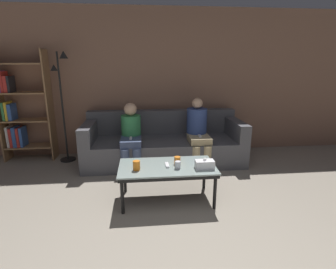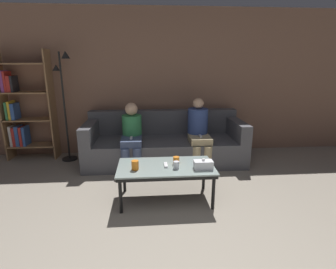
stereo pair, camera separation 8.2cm
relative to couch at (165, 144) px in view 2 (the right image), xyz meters
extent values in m
cube|color=#8C6651|center=(0.00, 0.56, 1.00)|extent=(12.00, 0.06, 2.60)
cube|color=#515156|center=(0.00, -0.06, -0.09)|extent=(2.64, 0.99, 0.42)
cube|color=#515156|center=(0.00, 0.33, 0.33)|extent=(2.64, 0.20, 0.42)
cube|color=#515156|center=(-1.23, -0.06, 0.26)|extent=(0.18, 0.99, 0.30)
cube|color=#515156|center=(1.23, -0.06, 0.26)|extent=(0.18, 0.99, 0.30)
cube|color=#8C9E99|center=(-0.08, -1.37, 0.14)|extent=(1.16, 0.62, 0.02)
cube|color=black|center=(-0.08, -1.37, 0.12)|extent=(1.14, 0.61, 0.04)
cylinder|color=black|center=(-0.61, -1.63, -0.10)|extent=(0.04, 0.04, 0.40)
cylinder|color=black|center=(0.45, -1.63, -0.10)|extent=(0.04, 0.04, 0.40)
cylinder|color=black|center=(-0.61, -1.11, -0.10)|extent=(0.04, 0.04, 0.40)
cylinder|color=black|center=(0.45, -1.11, -0.10)|extent=(0.04, 0.04, 0.40)
cylinder|color=orange|center=(0.05, -1.32, 0.20)|extent=(0.08, 0.08, 0.09)
cylinder|color=silver|center=(0.04, -1.46, 0.20)|extent=(0.07, 0.07, 0.09)
cylinder|color=orange|center=(-0.44, -1.46, 0.21)|extent=(0.08, 0.08, 0.11)
cube|color=white|center=(0.35, -1.49, 0.20)|extent=(0.22, 0.12, 0.10)
sphere|color=white|center=(0.35, -1.49, 0.27)|extent=(0.04, 0.04, 0.04)
cube|color=white|center=(-0.08, -1.37, 0.16)|extent=(0.04, 0.15, 0.02)
cube|color=#9E754C|center=(-2.74, 0.33, 0.64)|extent=(0.02, 0.32, 1.88)
cube|color=#9E754C|center=(-1.93, 0.33, 0.64)|extent=(0.02, 0.32, 1.88)
cube|color=#9E754C|center=(-2.33, 0.33, -0.07)|extent=(0.81, 0.32, 0.02)
cube|color=silver|center=(-2.66, 0.33, 0.12)|extent=(0.04, 0.24, 0.36)
cube|color=red|center=(-2.61, 0.33, 0.11)|extent=(0.05, 0.24, 0.33)
cube|color=#33569E|center=(-2.55, 0.33, 0.12)|extent=(0.06, 0.24, 0.35)
cube|color=red|center=(-2.49, 0.33, 0.11)|extent=(0.04, 0.24, 0.33)
cube|color=#33569E|center=(-2.44, 0.33, 0.11)|extent=(0.05, 0.24, 0.34)
cube|color=#9E754C|center=(-2.33, 0.33, 0.40)|extent=(0.81, 0.32, 0.02)
cube|color=#38844C|center=(-2.66, 0.33, 0.57)|extent=(0.04, 0.24, 0.31)
cube|color=gold|center=(-2.61, 0.33, 0.57)|extent=(0.04, 0.24, 0.32)
cube|color=#33569E|center=(-2.56, 0.33, 0.55)|extent=(0.06, 0.24, 0.28)
cube|color=#9E754C|center=(-2.33, 0.33, 0.87)|extent=(0.81, 0.32, 0.02)
cube|color=#8E4293|center=(-2.65, 0.33, 1.06)|extent=(0.05, 0.24, 0.35)
cube|color=red|center=(-2.61, 0.33, 1.05)|extent=(0.03, 0.24, 0.34)
cube|color=red|center=(-2.55, 0.33, 1.02)|extent=(0.06, 0.24, 0.27)
cube|color=#232328|center=(-2.50, 0.33, 1.02)|extent=(0.03, 0.24, 0.27)
cube|color=#9E754C|center=(-2.33, 0.33, 1.34)|extent=(0.81, 0.32, 0.02)
cylinder|color=black|center=(-1.68, 0.18, -0.29)|extent=(0.26, 0.26, 0.02)
cylinder|color=black|center=(-1.68, 0.18, 0.62)|extent=(0.03, 0.03, 1.83)
cone|color=black|center=(-1.58, 0.18, 1.48)|extent=(0.14, 0.14, 0.12)
cone|color=black|center=(-1.76, 0.22, 1.28)|extent=(0.12, 0.12, 0.10)
cylinder|color=#47567A|center=(-0.64, -0.56, -0.09)|extent=(0.13, 0.13, 0.42)
cylinder|color=#47567A|center=(-0.46, -0.56, -0.09)|extent=(0.13, 0.13, 0.42)
cube|color=#47567A|center=(-0.55, -0.34, 0.17)|extent=(0.32, 0.45, 0.10)
cylinder|color=#388E51|center=(-0.55, -0.11, 0.33)|extent=(0.32, 0.32, 0.42)
sphere|color=#DBAD89|center=(-0.55, -0.11, 0.64)|extent=(0.20, 0.20, 0.20)
cube|color=white|center=(-0.55, -0.38, 0.23)|extent=(0.04, 0.12, 0.02)
cylinder|color=tan|center=(0.46, -0.54, -0.09)|extent=(0.13, 0.13, 0.42)
cylinder|color=tan|center=(0.64, -0.54, -0.09)|extent=(0.13, 0.13, 0.42)
cube|color=tan|center=(0.55, -0.32, 0.17)|extent=(0.33, 0.42, 0.10)
cylinder|color=#334784|center=(0.55, -0.11, 0.37)|extent=(0.33, 0.33, 0.51)
sphere|color=#DBAD89|center=(0.55, -0.11, 0.72)|extent=(0.18, 0.18, 0.18)
cube|color=white|center=(0.55, -0.37, 0.23)|extent=(0.04, 0.12, 0.02)
camera|label=1|loc=(-0.37, -4.31, 1.36)|focal=28.00mm
camera|label=2|loc=(-0.29, -4.32, 1.36)|focal=28.00mm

